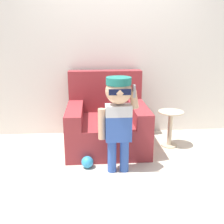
% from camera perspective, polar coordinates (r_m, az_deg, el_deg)
% --- Properties ---
extents(ground_plane, '(10.00, 10.00, 0.00)m').
position_cam_1_polar(ground_plane, '(3.44, 1.66, -9.15)').
color(ground_plane, beige).
extents(wall_back, '(10.00, 0.05, 2.60)m').
position_cam_1_polar(wall_back, '(3.96, 0.47, 13.72)').
color(wall_back, silver).
rests_on(wall_back, ground_plane).
extents(armchair, '(1.05, 1.04, 1.00)m').
position_cam_1_polar(armchair, '(3.61, -1.18, -2.26)').
color(armchair, maroon).
rests_on(armchair, ground_plane).
extents(person_child, '(0.44, 0.33, 1.07)m').
position_cam_1_polar(person_child, '(2.78, 1.36, 0.30)').
color(person_child, '#3356AD').
rests_on(person_child, ground_plane).
extents(side_table, '(0.34, 0.34, 0.50)m').
position_cam_1_polar(side_table, '(3.66, 12.55, -2.85)').
color(side_table, beige).
rests_on(side_table, ground_plane).
extents(toy_ball, '(0.14, 0.14, 0.14)m').
position_cam_1_polar(toy_ball, '(3.10, -5.39, -10.79)').
color(toy_ball, '#3399D1').
rests_on(toy_ball, ground_plane).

